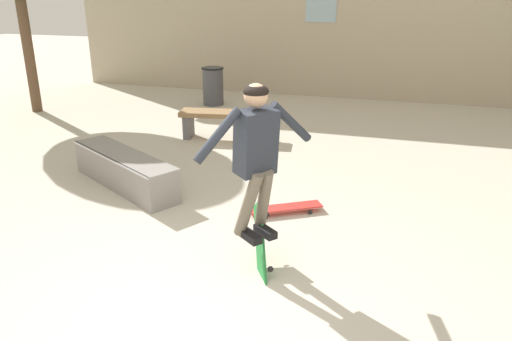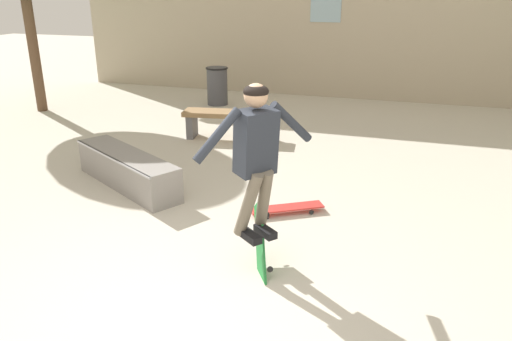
{
  "view_description": "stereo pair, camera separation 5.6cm",
  "coord_description": "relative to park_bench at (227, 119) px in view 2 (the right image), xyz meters",
  "views": [
    {
      "loc": [
        1.53,
        -3.08,
        2.53
      ],
      "look_at": [
        0.31,
        0.9,
        0.98
      ],
      "focal_mm": 35.0,
      "sensor_mm": 36.0,
      "label": 1
    },
    {
      "loc": [
        1.58,
        -3.07,
        2.53
      ],
      "look_at": [
        0.31,
        0.9,
        0.98
      ],
      "focal_mm": 35.0,
      "sensor_mm": 36.0,
      "label": 2
    }
  ],
  "objects": [
    {
      "name": "skater",
      "position": [
        1.77,
        -3.89,
        0.83
      ],
      "size": [
        0.83,
        1.01,
        1.44
      ],
      "rotation": [
        0.0,
        0.0,
        -0.67
      ],
      "color": "#282D38"
    },
    {
      "name": "skateboard_flipping",
      "position": [
        1.8,
        -3.85,
        -0.13
      ],
      "size": [
        0.36,
        0.68,
        0.74
      ],
      "rotation": [
        0.0,
        0.0,
        -1.19
      ],
      "color": "#237F38"
    },
    {
      "name": "skate_ledge",
      "position": [
        -0.48,
        -2.47,
        -0.12
      ],
      "size": [
        1.93,
        1.38,
        0.46
      ],
      "rotation": [
        0.0,
        0.0,
        -0.52
      ],
      "color": "gray",
      "rests_on": "ground_plane"
    },
    {
      "name": "skateboard_resting",
      "position": [
        1.76,
        -2.65,
        -0.28
      ],
      "size": [
        0.84,
        0.62,
        0.08
      ],
      "rotation": [
        0.0,
        0.0,
        3.7
      ],
      "color": "red",
      "rests_on": "ground_plane"
    },
    {
      "name": "park_bench",
      "position": [
        0.0,
        0.0,
        0.0
      ],
      "size": [
        1.57,
        0.67,
        0.48
      ],
      "rotation": [
        0.0,
        0.0,
        0.16
      ],
      "color": "#99754C",
      "rests_on": "ground_plane"
    },
    {
      "name": "trash_bin",
      "position": [
        -1.16,
        2.41,
        0.09
      ],
      "size": [
        0.49,
        0.49,
        0.83
      ],
      "color": "#47474C",
      "rests_on": "ground_plane"
    },
    {
      "name": "ground_plane",
      "position": [
        1.46,
        -4.78,
        -0.35
      ],
      "size": [
        40.0,
        40.0,
        0.0
      ],
      "primitive_type": "plane",
      "color": "beige"
    }
  ]
}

